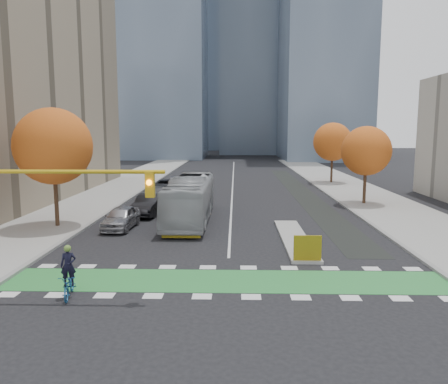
# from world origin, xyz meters

# --- Properties ---
(ground) EXTENTS (300.00, 300.00, 0.00)m
(ground) POSITION_xyz_m (0.00, 0.00, 0.00)
(ground) COLOR black
(ground) RESTS_ON ground
(sidewalk_west) EXTENTS (7.00, 120.00, 0.15)m
(sidewalk_west) POSITION_xyz_m (-13.50, 20.00, 0.07)
(sidewalk_west) COLOR gray
(sidewalk_west) RESTS_ON ground
(sidewalk_east) EXTENTS (7.00, 120.00, 0.15)m
(sidewalk_east) POSITION_xyz_m (13.50, 20.00, 0.07)
(sidewalk_east) COLOR gray
(sidewalk_east) RESTS_ON ground
(curb_west) EXTENTS (0.30, 120.00, 0.16)m
(curb_west) POSITION_xyz_m (-10.00, 20.00, 0.07)
(curb_west) COLOR gray
(curb_west) RESTS_ON ground
(curb_east) EXTENTS (0.30, 120.00, 0.16)m
(curb_east) POSITION_xyz_m (10.00, 20.00, 0.07)
(curb_east) COLOR gray
(curb_east) RESTS_ON ground
(bike_crossing) EXTENTS (20.00, 3.00, 0.01)m
(bike_crossing) POSITION_xyz_m (0.00, 1.50, 0.01)
(bike_crossing) COLOR #2A8138
(bike_crossing) RESTS_ON ground
(centre_line) EXTENTS (0.15, 70.00, 0.01)m
(centre_line) POSITION_xyz_m (0.00, 40.00, 0.01)
(centre_line) COLOR silver
(centre_line) RESTS_ON ground
(bike_lane_paint) EXTENTS (2.50, 50.00, 0.01)m
(bike_lane_paint) POSITION_xyz_m (7.50, 30.00, 0.01)
(bike_lane_paint) COLOR black
(bike_lane_paint) RESTS_ON ground
(median_island) EXTENTS (1.60, 10.00, 0.16)m
(median_island) POSITION_xyz_m (4.00, 9.00, 0.08)
(median_island) COLOR gray
(median_island) RESTS_ON ground
(hazard_board) EXTENTS (1.40, 0.12, 1.30)m
(hazard_board) POSITION_xyz_m (4.00, 4.20, 0.80)
(hazard_board) COLOR yellow
(hazard_board) RESTS_ON median_island
(tower_nw) EXTENTS (22.00, 22.00, 70.00)m
(tower_nw) POSITION_xyz_m (-18.00, 90.00, 35.00)
(tower_nw) COLOR #47566B
(tower_nw) RESTS_ON ground
(tower_ne) EXTENTS (18.00, 24.00, 60.00)m
(tower_ne) POSITION_xyz_m (20.00, 85.00, 30.00)
(tower_ne) COLOR #47566B
(tower_ne) RESTS_ON ground
(tower_far) EXTENTS (26.00, 26.00, 80.00)m
(tower_far) POSITION_xyz_m (-4.00, 140.00, 40.00)
(tower_far) COLOR #47566B
(tower_far) RESTS_ON ground
(tree_west) EXTENTS (5.20, 5.20, 8.22)m
(tree_west) POSITION_xyz_m (-12.00, 12.00, 5.62)
(tree_west) COLOR #332114
(tree_west) RESTS_ON ground
(tree_east_near) EXTENTS (4.40, 4.40, 7.08)m
(tree_east_near) POSITION_xyz_m (12.00, 22.00, 4.86)
(tree_east_near) COLOR #332114
(tree_east_near) RESTS_ON ground
(tree_east_far) EXTENTS (4.80, 4.80, 7.65)m
(tree_east_far) POSITION_xyz_m (12.50, 38.00, 5.24)
(tree_east_far) COLOR #332114
(tree_east_far) RESTS_ON ground
(traffic_signal_west) EXTENTS (8.53, 0.56, 5.20)m
(traffic_signal_west) POSITION_xyz_m (-7.93, -0.51, 4.03)
(traffic_signal_west) COLOR #BF9914
(traffic_signal_west) RESTS_ON ground
(cyclist) EXTENTS (1.01, 1.97, 2.17)m
(cyclist) POSITION_xyz_m (-6.36, -0.58, 0.72)
(cyclist) COLOR navy
(cyclist) RESTS_ON ground
(bus) EXTENTS (2.84, 11.92, 3.32)m
(bus) POSITION_xyz_m (-3.00, 14.43, 1.66)
(bus) COLOR #9A9EA1
(bus) RESTS_ON ground
(parked_car_a) EXTENTS (2.06, 4.61, 1.54)m
(parked_car_a) POSITION_xyz_m (-7.49, 11.78, 0.77)
(parked_car_a) COLOR #9F9EA3
(parked_car_a) RESTS_ON ground
(parked_car_b) EXTENTS (2.42, 5.26, 1.67)m
(parked_car_b) POSITION_xyz_m (-6.50, 16.78, 0.84)
(parked_car_b) COLOR black
(parked_car_b) RESTS_ON ground
(parked_car_c) EXTENTS (2.47, 5.62, 1.60)m
(parked_car_c) POSITION_xyz_m (-6.50, 21.78, 0.80)
(parked_car_c) COLOR #4C4C51
(parked_car_c) RESTS_ON ground
(parked_car_d) EXTENTS (2.95, 6.03, 1.65)m
(parked_car_d) POSITION_xyz_m (-6.85, 26.78, 0.83)
(parked_car_d) COLOR black
(parked_car_d) RESTS_ON ground
(parked_car_e) EXTENTS (1.99, 4.68, 1.58)m
(parked_car_e) POSITION_xyz_m (-6.50, 31.78, 0.79)
(parked_car_e) COLOR #98989D
(parked_car_e) RESTS_ON ground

